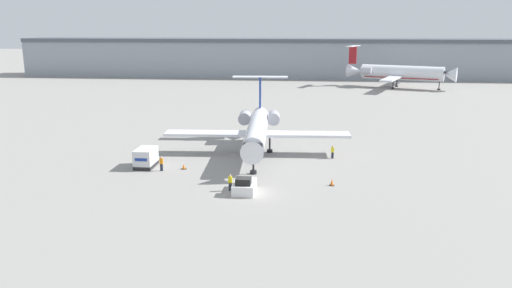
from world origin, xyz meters
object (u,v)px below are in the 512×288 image
(airplane_main, at_px, (257,129))
(traffic_cone_left, at_px, (184,167))
(worker_on_apron, at_px, (161,163))
(airplane_parked_far_left, at_px, (399,73))
(luggage_cart, at_px, (146,158))
(worker_by_wing, at_px, (333,152))
(worker_near_tug, at_px, (230,182))
(pushback_tug, at_px, (244,186))
(traffic_cone_right, at_px, (332,182))

(airplane_main, distance_m, traffic_cone_left, 12.36)
(worker_on_apron, height_order, airplane_parked_far_left, airplane_parked_far_left)
(luggage_cart, relative_size, worker_by_wing, 2.11)
(worker_near_tug, bearing_deg, airplane_parked_far_left, 70.42)
(worker_on_apron, bearing_deg, airplane_parked_far_left, 63.82)
(pushback_tug, height_order, luggage_cart, luggage_cart)
(luggage_cart, height_order, worker_near_tug, luggage_cart)
(traffic_cone_left, distance_m, traffic_cone_right, 18.34)
(airplane_main, xyz_separation_m, worker_near_tug, (-1.20, -16.23, -2.44))
(traffic_cone_right, bearing_deg, traffic_cone_left, 165.47)
(worker_near_tug, bearing_deg, traffic_cone_right, 14.73)
(pushback_tug, height_order, worker_by_wing, pushback_tug)
(worker_on_apron, height_order, traffic_cone_right, worker_on_apron)
(worker_near_tug, xyz_separation_m, worker_by_wing, (11.38, 14.41, -0.03))
(worker_near_tug, distance_m, traffic_cone_right, 11.21)
(luggage_cart, xyz_separation_m, worker_near_tug, (11.82, -7.93, -0.23))
(worker_by_wing, relative_size, worker_on_apron, 0.96)
(airplane_main, distance_m, worker_on_apron, 14.64)
(traffic_cone_right, bearing_deg, worker_by_wing, 87.26)
(airplane_main, bearing_deg, worker_near_tug, -94.23)
(worker_near_tug, height_order, traffic_cone_left, worker_near_tug)
(traffic_cone_left, bearing_deg, worker_by_wing, 20.83)
(pushback_tug, bearing_deg, worker_by_wing, 56.36)
(luggage_cart, distance_m, worker_near_tug, 14.23)
(luggage_cart, xyz_separation_m, traffic_cone_left, (4.89, -0.48, -0.87))
(worker_on_apron, bearing_deg, luggage_cart, 148.18)
(luggage_cart, xyz_separation_m, worker_by_wing, (23.20, 6.48, -0.26))
(airplane_main, xyz_separation_m, luggage_cart, (-13.02, -8.30, -2.21))
(airplane_main, distance_m, pushback_tug, 16.80)
(worker_near_tug, height_order, worker_by_wing, worker_near_tug)
(pushback_tug, height_order, worker_on_apron, worker_on_apron)
(worker_by_wing, distance_m, traffic_cone_right, 11.59)
(traffic_cone_right, bearing_deg, worker_near_tug, -165.27)
(luggage_cart, height_order, worker_by_wing, luggage_cart)
(pushback_tug, xyz_separation_m, worker_near_tug, (-1.56, 0.35, 0.27))
(worker_on_apron, bearing_deg, pushback_tug, -31.73)
(luggage_cart, height_order, traffic_cone_right, luggage_cart)
(worker_by_wing, distance_m, worker_on_apron, 22.26)
(pushback_tug, height_order, worker_near_tug, pushback_tug)
(traffic_cone_left, bearing_deg, luggage_cart, 174.37)
(airplane_main, relative_size, worker_near_tug, 14.15)
(worker_on_apron, bearing_deg, worker_by_wing, 21.03)
(traffic_cone_right, bearing_deg, airplane_parked_far_left, 76.18)
(luggage_cart, height_order, airplane_parked_far_left, airplane_parked_far_left)
(worker_by_wing, distance_m, traffic_cone_left, 19.60)
(luggage_cart, bearing_deg, airplane_main, 32.53)
(traffic_cone_left, bearing_deg, worker_near_tug, -47.09)
(worker_by_wing, bearing_deg, luggage_cart, -164.39)
(worker_on_apron, distance_m, airplane_parked_far_left, 95.82)
(luggage_cart, relative_size, traffic_cone_left, 5.90)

